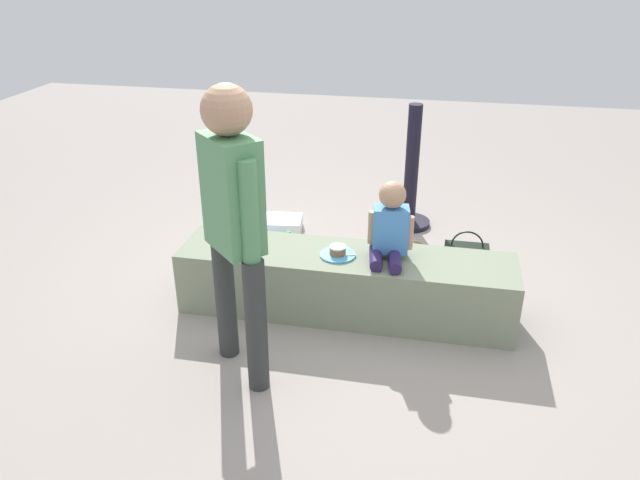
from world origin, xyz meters
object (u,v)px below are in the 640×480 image
handbag_black_leather (466,259)px  cake_box_white (282,225)px  child_seated (390,226)px  gift_bag (248,231)px  cake_plate (338,253)px  water_bottle_near_gift (289,247)px  handbag_brown_canvas (413,265)px  party_cup_red (246,262)px  adult_standing (233,212)px

handbag_black_leather → cake_box_white: bearing=163.5°
child_seated → handbag_black_leather: child_seated is taller
gift_bag → child_seated: bearing=-31.0°
cake_plate → water_bottle_near_gift: cake_plate is taller
handbag_brown_canvas → party_cup_red: bearing=-174.5°
party_cup_red → cake_box_white: (0.09, 0.68, 0.00)m
child_seated → adult_standing: bearing=-135.1°
child_seated → gift_bag: child_seated is taller
gift_bag → handbag_black_leather: 1.62m
water_bottle_near_gift → handbag_brown_canvas: (0.92, -0.09, -0.01)m
cake_plate → water_bottle_near_gift: bearing=126.6°
cake_box_white → handbag_brown_canvas: 1.24m
water_bottle_near_gift → handbag_black_leather: handbag_black_leather is taller
cake_plate → cake_box_white: bearing=120.4°
cake_plate → child_seated: bearing=7.3°
adult_standing → water_bottle_near_gift: adult_standing is taller
child_seated → handbag_black_leather: (0.50, 0.64, -0.50)m
cake_plate → handbag_brown_canvas: cake_plate is taller
water_bottle_near_gift → cake_box_white: 0.51m
cake_plate → adult_standing: bearing=-121.2°
water_bottle_near_gift → gift_bag: bearing=168.2°
adult_standing → cake_box_white: (-0.25, 1.79, -0.89)m
child_seated → handbag_brown_canvas: 0.74m
gift_bag → water_bottle_near_gift: (0.34, -0.07, -0.07)m
water_bottle_near_gift → handbag_black_leather: (1.28, 0.04, 0.01)m
cake_plate → gift_bag: 1.11m
adult_standing → cake_box_white: size_ratio=4.90×
child_seated → cake_plate: 0.36m
adult_standing → cake_box_white: 2.02m
handbag_black_leather → water_bottle_near_gift: bearing=-178.2°
adult_standing → party_cup_red: size_ratio=15.54×
child_seated → handbag_brown_canvas: bearing=75.0°
cake_plate → gift_bag: (-0.81, 0.71, -0.26)m
party_cup_red → cake_box_white: size_ratio=0.32×
cake_plate → cake_box_white: size_ratio=0.70×
child_seated → water_bottle_near_gift: (-0.78, 0.60, -0.51)m
adult_standing → handbag_black_leather: 2.00m
child_seated → handbag_brown_canvas: size_ratio=1.70×
adult_standing → handbag_black_leather: bearing=48.2°
child_seated → water_bottle_near_gift: bearing=142.4°
party_cup_red → child_seated: bearing=-20.7°
adult_standing → water_bottle_near_gift: size_ratio=6.89×
water_bottle_near_gift → handbag_brown_canvas: 0.93m
child_seated → gift_bag: (-1.12, 0.67, -0.45)m
child_seated → water_bottle_near_gift: child_seated is taller
water_bottle_near_gift → cake_box_white: bearing=110.6°
adult_standing → cake_plate: (0.41, 0.67, -0.52)m
party_cup_red → handbag_brown_canvas: handbag_brown_canvas is taller
adult_standing → party_cup_red: (-0.33, 1.11, -0.90)m
cake_plate → handbag_brown_canvas: (0.44, 0.55, -0.33)m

